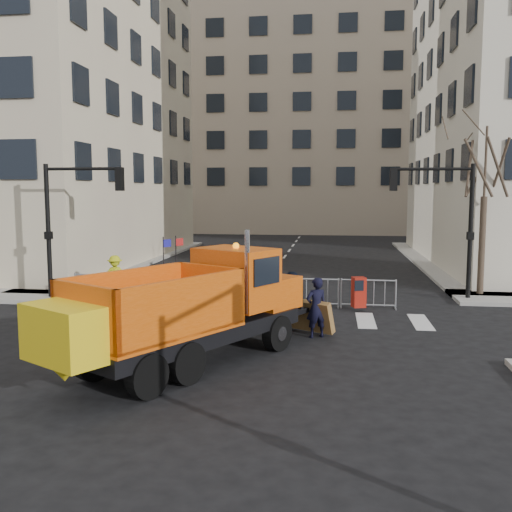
# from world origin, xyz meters

# --- Properties ---
(ground) EXTENTS (120.00, 120.00, 0.00)m
(ground) POSITION_xyz_m (0.00, 0.00, 0.00)
(ground) COLOR black
(ground) RESTS_ON ground
(sidewalk_back) EXTENTS (64.00, 5.00, 0.15)m
(sidewalk_back) POSITION_xyz_m (0.00, 8.50, 0.07)
(sidewalk_back) COLOR gray
(sidewalk_back) RESTS_ON ground
(building_far) EXTENTS (30.00, 18.00, 24.00)m
(building_far) POSITION_xyz_m (0.00, 52.00, 12.00)
(building_far) COLOR tan
(building_far) RESTS_ON ground
(traffic_light_left) EXTENTS (0.18, 0.18, 5.40)m
(traffic_light_left) POSITION_xyz_m (-8.00, 7.50, 2.70)
(traffic_light_left) COLOR black
(traffic_light_left) RESTS_ON ground
(traffic_light_right) EXTENTS (0.18, 0.18, 5.40)m
(traffic_light_right) POSITION_xyz_m (8.50, 9.50, 2.70)
(traffic_light_right) COLOR black
(traffic_light_right) RESTS_ON ground
(crowd_barriers) EXTENTS (12.60, 0.60, 1.10)m
(crowd_barriers) POSITION_xyz_m (-0.75, 7.60, 0.55)
(crowd_barriers) COLOR #9EA0A5
(crowd_barriers) RESTS_ON ground
(street_tree) EXTENTS (3.00, 3.00, 7.50)m
(street_tree) POSITION_xyz_m (9.20, 10.50, 3.75)
(street_tree) COLOR #382B21
(street_tree) RESTS_ON ground
(plow_truck) EXTENTS (6.41, 8.69, 3.39)m
(plow_truck) POSITION_xyz_m (-0.39, -0.22, 1.50)
(plow_truck) COLOR black
(plow_truck) RESTS_ON ground
(cop_a) EXTENTS (0.79, 0.69, 1.81)m
(cop_a) POSITION_xyz_m (2.70, 3.03, 0.90)
(cop_a) COLOR black
(cop_a) RESTS_ON ground
(cop_b) EXTENTS (0.89, 0.71, 1.77)m
(cop_b) POSITION_xyz_m (1.84, 4.47, 0.88)
(cop_b) COLOR black
(cop_b) RESTS_ON ground
(cop_c) EXTENTS (0.65, 1.03, 1.63)m
(cop_c) POSITION_xyz_m (1.70, 4.27, 0.82)
(cop_c) COLOR black
(cop_c) RESTS_ON ground
(worker) EXTENTS (1.18, 0.91, 1.61)m
(worker) POSITION_xyz_m (-5.57, 8.20, 0.95)
(worker) COLOR #B9BE16
(worker) RESTS_ON sidewalk_back
(newspaper_box) EXTENTS (0.55, 0.52, 1.10)m
(newspaper_box) POSITION_xyz_m (4.12, 7.00, 0.70)
(newspaper_box) COLOR maroon
(newspaper_box) RESTS_ON sidewalk_back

